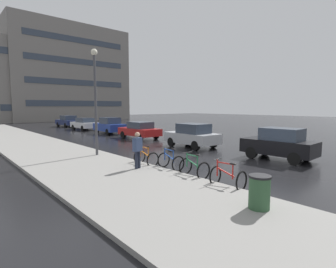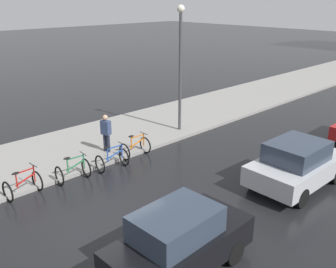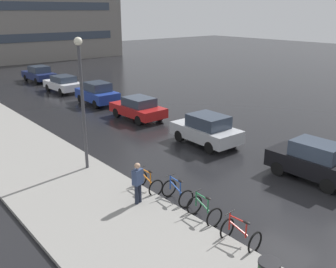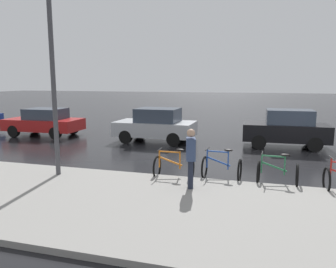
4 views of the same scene
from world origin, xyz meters
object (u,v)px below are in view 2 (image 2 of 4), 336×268
at_px(bicycle_nearest, 23,185).
at_px(pedestrian, 106,132).
at_px(car_silver, 297,164).
at_px(streetlamp, 180,57).
at_px(bicycle_third, 112,160).
at_px(car_black, 179,242).
at_px(bicycle_farthest, 135,148).
at_px(bicycle_second, 73,171).

height_order(bicycle_nearest, pedestrian, pedestrian).
xyz_separation_m(car_silver, pedestrian, (-6.86, -3.21, 0.16)).
bearing_deg(pedestrian, streetlamp, 88.21).
distance_m(bicycle_third, car_black, 6.25).
height_order(car_black, streetlamp, streetlamp).
distance_m(bicycle_nearest, car_silver, 9.35).
distance_m(car_black, pedestrian, 7.73).
distance_m(bicycle_farthest, streetlamp, 4.84).
distance_m(car_black, car_silver, 6.11).
height_order(bicycle_nearest, bicycle_farthest, bicycle_nearest).
relative_size(bicycle_second, bicycle_third, 0.98).
height_order(bicycle_nearest, car_silver, car_silver).
bearing_deg(bicycle_farthest, pedestrian, -143.64).
height_order(bicycle_farthest, pedestrian, pedestrian).
bearing_deg(car_silver, bicycle_second, -135.96).
bearing_deg(pedestrian, car_silver, 25.09).
bearing_deg(bicycle_farthest, streetlamp, 103.90).
bearing_deg(car_silver, bicycle_third, -144.82).
relative_size(bicycle_nearest, bicycle_third, 0.98).
xyz_separation_m(bicycle_farthest, pedestrian, (-0.99, -0.73, 0.59)).
bearing_deg(car_silver, bicycle_nearest, -128.88).
bearing_deg(bicycle_nearest, car_black, 10.73).
height_order(bicycle_third, bicycle_farthest, bicycle_third).
bearing_deg(bicycle_third, car_black, -20.70).
distance_m(bicycle_farthest, car_black, 7.18).
distance_m(bicycle_second, bicycle_farthest, 3.02).
height_order(bicycle_farthest, car_black, car_black).
relative_size(bicycle_farthest, streetlamp, 0.19).
relative_size(car_black, pedestrian, 2.15).
height_order(bicycle_farthest, car_silver, car_silver).
relative_size(pedestrian, streetlamp, 0.29).
bearing_deg(streetlamp, car_black, -45.18).
xyz_separation_m(car_black, pedestrian, (-7.17, 2.88, 0.13)).
xyz_separation_m(bicycle_third, car_black, (5.83, -2.20, 0.46)).
bearing_deg(pedestrian, bicycle_farthest, 36.36).
height_order(car_silver, streetlamp, streetlamp).
height_order(bicycle_second, car_silver, car_silver).
distance_m(bicycle_nearest, pedestrian, 4.22).
bearing_deg(car_black, car_silver, 92.91).
relative_size(bicycle_nearest, car_black, 0.31).
xyz_separation_m(car_black, streetlamp, (-7.04, 7.09, 2.80)).
height_order(bicycle_nearest, car_black, car_black).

